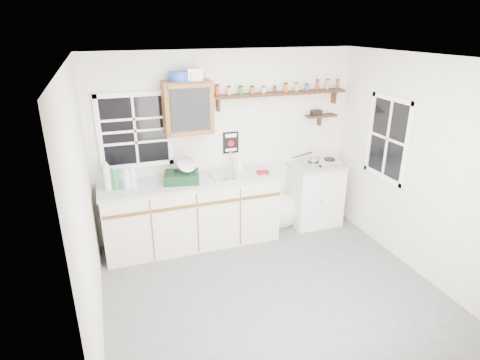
# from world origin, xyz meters

# --- Properties ---
(room) EXTENTS (3.64, 3.24, 2.54)m
(room) POSITION_xyz_m (0.00, 0.00, 1.25)
(room) COLOR #505052
(room) RESTS_ON ground
(main_cabinet) EXTENTS (2.31, 0.63, 0.92)m
(main_cabinet) POSITION_xyz_m (-0.58, 1.30, 0.46)
(main_cabinet) COLOR beige
(main_cabinet) RESTS_ON floor
(right_cabinet) EXTENTS (0.73, 0.57, 0.91)m
(right_cabinet) POSITION_xyz_m (1.25, 1.32, 0.46)
(right_cabinet) COLOR silver
(right_cabinet) RESTS_ON floor
(sink) EXTENTS (0.52, 0.44, 0.29)m
(sink) POSITION_xyz_m (-0.05, 1.30, 0.93)
(sink) COLOR #BDBCC1
(sink) RESTS_ON main_cabinet
(upper_cabinet) EXTENTS (0.60, 0.32, 0.65)m
(upper_cabinet) POSITION_xyz_m (-0.55, 1.44, 1.82)
(upper_cabinet) COLOR brown
(upper_cabinet) RESTS_ON wall_back
(upper_cabinet_clutter) EXTENTS (0.39, 0.24, 0.14)m
(upper_cabinet_clutter) POSITION_xyz_m (-0.56, 1.44, 2.21)
(upper_cabinet_clutter) COLOR #1A46AF
(upper_cabinet_clutter) RESTS_ON upper_cabinet
(spice_shelf) EXTENTS (1.91, 0.18, 0.35)m
(spice_shelf) POSITION_xyz_m (0.71, 1.51, 1.93)
(spice_shelf) COLOR black
(spice_shelf) RESTS_ON wall_back
(secondary_shelf) EXTENTS (0.45, 0.16, 0.24)m
(secondary_shelf) POSITION_xyz_m (1.36, 1.52, 1.58)
(secondary_shelf) COLOR black
(secondary_shelf) RESTS_ON wall_back
(warning_sign) EXTENTS (0.22, 0.02, 0.30)m
(warning_sign) POSITION_xyz_m (0.05, 1.59, 1.28)
(warning_sign) COLOR black
(warning_sign) RESTS_ON wall_back
(window_back) EXTENTS (0.93, 0.03, 0.98)m
(window_back) POSITION_xyz_m (-1.20, 1.59, 1.55)
(window_back) COLOR black
(window_back) RESTS_ON wall_back
(window_right) EXTENTS (0.03, 0.78, 1.08)m
(window_right) POSITION_xyz_m (1.79, 0.55, 1.45)
(window_right) COLOR black
(window_right) RESTS_ON wall_back
(water_bottles) EXTENTS (0.37, 0.13, 0.35)m
(water_bottles) POSITION_xyz_m (-1.46, 1.29, 1.06)
(water_bottles) COLOR silver
(water_bottles) RESTS_ON main_cabinet
(dish_rack) EXTENTS (0.49, 0.40, 0.32)m
(dish_rack) POSITION_xyz_m (-0.69, 1.27, 1.02)
(dish_rack) COLOR black
(dish_rack) RESTS_ON main_cabinet
(soap_bottle) EXTENTS (0.13, 0.13, 0.21)m
(soap_bottle) POSITION_xyz_m (0.10, 1.42, 1.03)
(soap_bottle) COLOR white
(soap_bottle) RESTS_ON main_cabinet
(rag) EXTENTS (0.19, 0.17, 0.02)m
(rag) POSITION_xyz_m (0.38, 1.23, 0.93)
(rag) COLOR maroon
(rag) RESTS_ON main_cabinet
(hotplate) EXTENTS (0.56, 0.34, 0.08)m
(hotplate) POSITION_xyz_m (1.32, 1.30, 0.95)
(hotplate) COLOR #BDBCC1
(hotplate) RESTS_ON right_cabinet
(saucepan) EXTENTS (0.33, 0.26, 0.16)m
(saucepan) POSITION_xyz_m (1.18, 1.31, 1.02)
(saucepan) COLOR #BDBCC1
(saucepan) RESTS_ON hotplate
(trash_bag) EXTENTS (0.47, 0.42, 0.53)m
(trash_bag) POSITION_xyz_m (0.75, 1.40, 0.23)
(trash_bag) COLOR silver
(trash_bag) RESTS_ON floor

